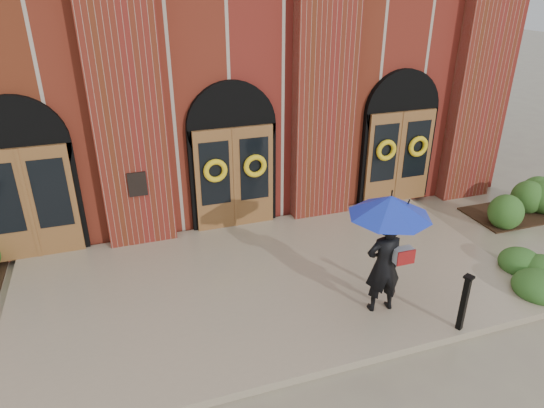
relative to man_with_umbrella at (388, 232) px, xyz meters
name	(u,v)px	position (x,y,z in m)	size (l,w,h in m)	color
ground	(271,290)	(-1.67, 1.38, -1.76)	(90.00, 90.00, 0.00)	gray
landing	(269,283)	(-1.67, 1.53, -1.69)	(10.00, 5.30, 0.15)	gray
church_building	(185,52)	(-1.67, 10.17, 1.74)	(16.20, 12.53, 7.00)	maroon
man_with_umbrella	(388,232)	(0.00, 0.00, 0.00)	(1.54, 1.54, 2.30)	black
metal_post	(464,302)	(1.03, -0.97, -1.04)	(0.19, 0.19, 1.10)	black
hedge_wall_right	(533,198)	(6.12, 2.57, -1.35)	(3.21, 1.28, 0.82)	#2C541D
hedge_front_right	(530,272)	(3.45, -0.11, -1.49)	(1.53, 1.31, 0.54)	#2A541E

